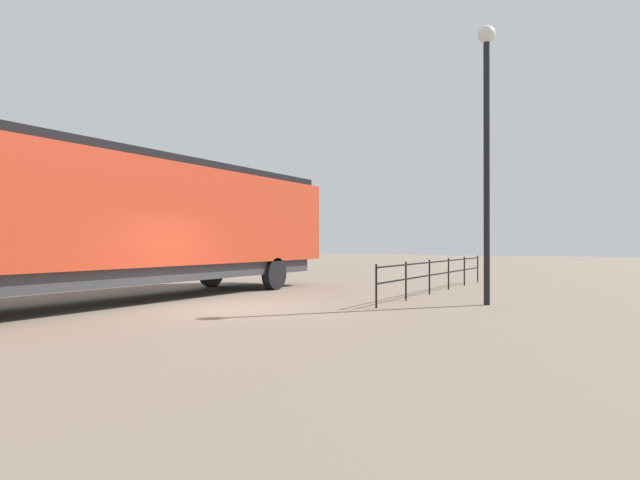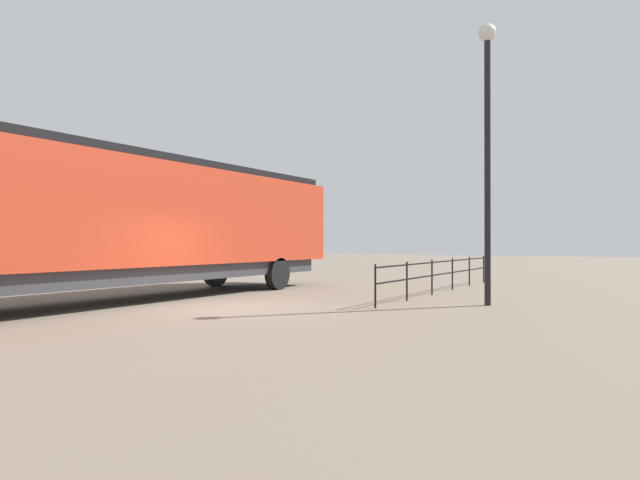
# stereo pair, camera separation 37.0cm
# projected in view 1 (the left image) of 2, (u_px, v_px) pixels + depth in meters

# --- Properties ---
(ground_plane) EXTENTS (120.00, 120.00, 0.00)m
(ground_plane) POSITION_uv_depth(u_px,v_px,m) (229.00, 309.00, 13.77)
(ground_plane) COLOR #756656
(locomotive) EXTENTS (3.11, 16.13, 4.05)m
(locomotive) POSITION_uv_depth(u_px,v_px,m) (144.00, 220.00, 15.99)
(locomotive) COLOR red
(locomotive) RESTS_ON ground_plane
(lamp_post) EXTENTS (0.46, 0.46, 7.32)m
(lamp_post) POSITION_uv_depth(u_px,v_px,m) (487.00, 124.00, 14.60)
(lamp_post) COLOR black
(lamp_post) RESTS_ON ground_plane
(platform_fence) EXTENTS (0.05, 10.44, 1.09)m
(platform_fence) POSITION_uv_depth(u_px,v_px,m) (439.00, 270.00, 18.39)
(platform_fence) COLOR black
(platform_fence) RESTS_ON ground_plane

